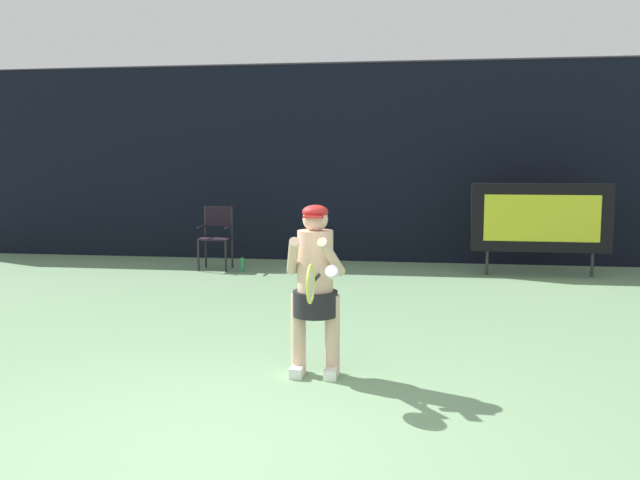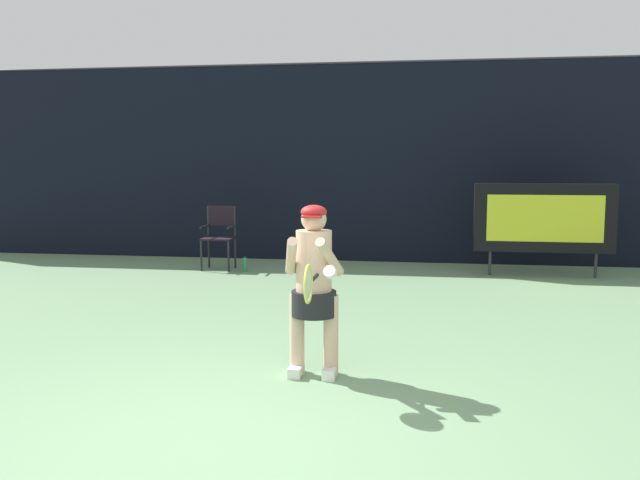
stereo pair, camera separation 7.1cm
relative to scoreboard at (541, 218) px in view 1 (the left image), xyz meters
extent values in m
cube|color=gray|center=(-3.14, -7.24, -0.96)|extent=(18.00, 22.00, 0.02)
cube|color=black|center=(-3.14, 1.26, 0.85)|extent=(18.00, 0.12, 3.60)
cylinder|color=#38383D|center=(-3.14, 1.26, 2.68)|extent=(18.00, 0.05, 0.05)
cube|color=black|center=(0.00, 0.00, 0.00)|extent=(2.20, 0.20, 1.10)
cube|color=gold|center=(0.00, -0.10, 0.00)|extent=(1.80, 0.01, 0.75)
cylinder|color=#2D2D33|center=(-0.83, 0.00, -0.75)|extent=(0.05, 0.05, 0.40)
cylinder|color=#2D2D33|center=(0.83, 0.00, -0.75)|extent=(0.05, 0.05, 0.40)
cylinder|color=black|center=(-5.63, -0.37, -0.69)|extent=(0.04, 0.04, 0.52)
cylinder|color=black|center=(-5.15, -0.37, -0.69)|extent=(0.04, 0.04, 0.52)
cylinder|color=black|center=(-5.63, 0.04, -0.69)|extent=(0.04, 0.04, 0.52)
cylinder|color=black|center=(-5.15, 0.04, -0.69)|extent=(0.04, 0.04, 0.52)
cube|color=black|center=(-5.39, -0.16, -0.41)|extent=(0.52, 0.44, 0.03)
cylinder|color=black|center=(-5.63, 0.04, -0.15)|extent=(0.04, 0.04, 0.56)
cylinder|color=black|center=(-5.15, 0.04, -0.15)|extent=(0.04, 0.04, 0.56)
cube|color=black|center=(-5.39, 0.04, -0.04)|extent=(0.48, 0.02, 0.34)
cylinder|color=black|center=(-5.63, -0.16, -0.21)|extent=(0.04, 0.44, 0.04)
cylinder|color=black|center=(-5.15, -0.16, -0.21)|extent=(0.04, 0.44, 0.04)
cylinder|color=#258B4C|center=(-4.87, -0.33, -0.83)|extent=(0.07, 0.07, 0.24)
cylinder|color=black|center=(-4.87, -0.33, -0.69)|extent=(0.03, 0.03, 0.03)
cube|color=white|center=(-2.94, -5.67, -0.90)|extent=(0.11, 0.26, 0.09)
cube|color=white|center=(-2.64, -5.67, -0.90)|extent=(0.11, 0.26, 0.09)
cylinder|color=#DBB293|center=(-2.94, -5.62, -0.59)|extent=(0.13, 0.13, 0.71)
cylinder|color=#DBB293|center=(-2.64, -5.62, -0.59)|extent=(0.13, 0.13, 0.71)
cylinder|color=black|center=(-2.79, -5.62, -0.31)|extent=(0.39, 0.39, 0.22)
cylinder|color=#DBB293|center=(-2.79, -5.62, 0.05)|extent=(0.31, 0.31, 0.56)
sphere|color=#DBB293|center=(-2.79, -5.62, 0.43)|extent=(0.22, 0.22, 0.22)
ellipsoid|color=#B22323|center=(-2.79, -5.62, 0.49)|extent=(0.22, 0.22, 0.12)
cube|color=#B22323|center=(-2.79, -5.72, 0.45)|extent=(0.17, 0.12, 0.02)
cylinder|color=#DBB293|center=(-2.96, -5.79, 0.12)|extent=(0.20, 0.48, 0.37)
cylinder|color=#DBB293|center=(-2.63, -5.79, 0.12)|extent=(0.20, 0.48, 0.37)
cylinder|color=white|center=(-2.61, -5.91, 0.02)|extent=(0.13, 0.13, 0.12)
cylinder|color=black|center=(-2.74, -5.88, -0.04)|extent=(0.03, 0.28, 0.03)
torus|color=#D1D647|center=(-2.74, -6.19, -0.04)|extent=(0.02, 0.31, 0.31)
ellipsoid|color=silver|center=(-2.74, -6.19, -0.04)|extent=(0.01, 0.26, 0.26)
camera|label=1|loc=(-1.88, -11.38, 0.93)|focal=38.39mm
camera|label=2|loc=(-1.81, -11.37, 0.93)|focal=38.39mm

